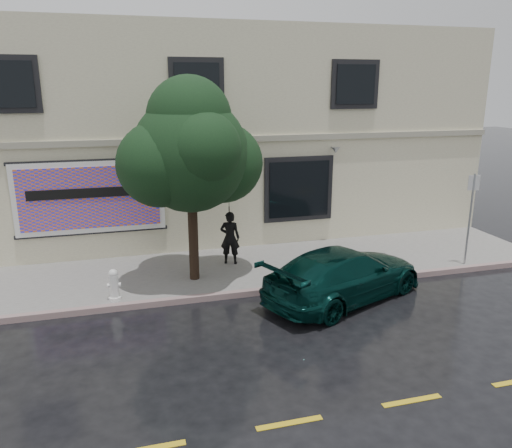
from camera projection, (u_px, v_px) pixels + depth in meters
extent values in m
plane|color=black|center=(238.00, 325.00, 11.17)|extent=(90.00, 90.00, 0.00)
cube|color=gray|center=(212.00, 271.00, 14.16)|extent=(20.00, 3.50, 0.15)
cube|color=gray|center=(224.00, 295.00, 12.54)|extent=(20.00, 0.18, 0.16)
cube|color=gold|center=(289.00, 423.00, 7.91)|extent=(19.00, 0.12, 0.01)
cube|color=beige|center=(181.00, 132.00, 18.58)|extent=(20.00, 8.00, 7.00)
cube|color=#9E9984|center=(198.00, 140.00, 14.80)|extent=(20.00, 0.12, 0.18)
cube|color=black|center=(299.00, 189.00, 16.06)|extent=(2.30, 0.10, 2.10)
cube|color=black|center=(299.00, 189.00, 16.01)|extent=(2.00, 0.05, 1.80)
cube|color=black|center=(7.00, 84.00, 13.04)|extent=(1.30, 0.05, 1.20)
cube|color=black|center=(197.00, 84.00, 14.32)|extent=(1.30, 0.05, 1.20)
cube|color=black|center=(356.00, 84.00, 15.59)|extent=(1.30, 0.05, 1.20)
cube|color=white|center=(90.00, 198.00, 14.37)|extent=(4.20, 0.06, 2.10)
cube|color=#D4642F|center=(90.00, 198.00, 14.34)|extent=(3.90, 0.04, 1.80)
cube|color=black|center=(93.00, 232.00, 14.69)|extent=(4.30, 0.10, 0.10)
cube|color=black|center=(87.00, 161.00, 14.12)|extent=(4.30, 0.10, 0.10)
cube|color=black|center=(90.00, 193.00, 14.27)|extent=(3.40, 0.02, 0.28)
imported|color=#072C27|center=(344.00, 274.00, 12.36)|extent=(4.94, 3.63, 1.32)
imported|color=black|center=(230.00, 238.00, 14.39)|extent=(0.66, 0.55, 1.56)
imported|color=black|center=(229.00, 198.00, 14.08)|extent=(1.24, 1.24, 0.79)
cylinder|color=#2E2114|center=(193.00, 236.00, 13.14)|extent=(0.26, 0.26, 2.36)
sphere|color=black|center=(190.00, 154.00, 12.56)|extent=(2.94, 2.94, 2.94)
cylinder|color=white|center=(115.00, 298.00, 12.11)|extent=(0.30, 0.30, 0.08)
cylinder|color=white|center=(114.00, 286.00, 12.02)|extent=(0.22, 0.22, 0.55)
sphere|color=white|center=(113.00, 274.00, 11.94)|extent=(0.22, 0.22, 0.22)
cylinder|color=white|center=(114.00, 285.00, 12.02)|extent=(0.32, 0.10, 0.10)
cylinder|color=#999DA1|center=(469.00, 220.00, 14.18)|extent=(0.06, 0.06, 2.66)
cube|color=silver|center=(474.00, 183.00, 13.89)|extent=(0.32, 0.09, 0.43)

